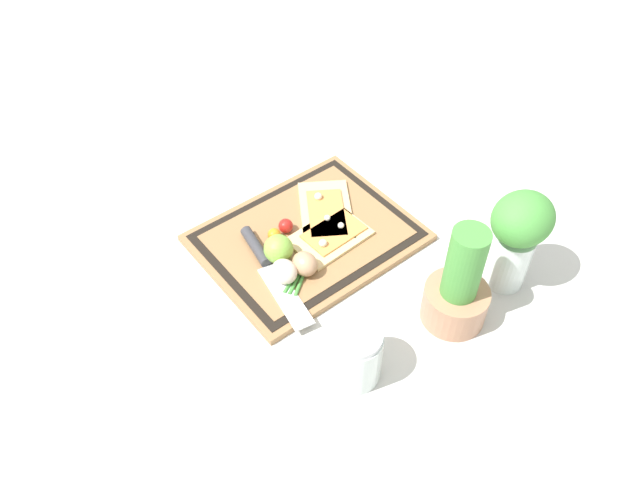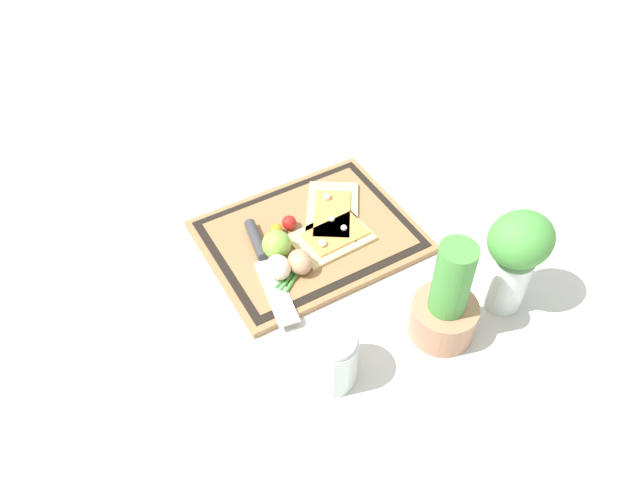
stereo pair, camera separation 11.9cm
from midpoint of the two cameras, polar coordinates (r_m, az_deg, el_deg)
name	(u,v)px [view 2 (the right image)]	position (r m, az deg, el deg)	size (l,w,h in m)	color
ground_plane	(310,239)	(1.26, 1.77, -0.05)	(6.00, 6.00, 0.00)	silver
cutting_board	(310,236)	(1.26, 1.78, 0.21)	(0.41, 0.32, 0.02)	#997047
pizza_slice_near	(332,212)	(1.29, 3.78, 2.48)	(0.18, 0.20, 0.02)	#DBBC7F
pizza_slice_far	(332,237)	(1.24, 3.87, 0.15)	(0.16, 0.11, 0.02)	#DBBC7F
knife	(262,254)	(1.20, -2.53, -1.41)	(0.08, 0.26, 0.02)	silver
egg_brown	(300,262)	(1.17, 1.07, -2.18)	(0.05, 0.05, 0.05)	tan
egg_pink	(278,267)	(1.16, -0.89, -2.67)	(0.05, 0.05, 0.05)	beige
lime	(277,244)	(1.19, -1.14, -0.56)	(0.06, 0.06, 0.06)	#7FB742
cherry_tomato_red	(289,223)	(1.25, -0.12, 1.47)	(0.03, 0.03, 0.03)	red
cherry_tomato_yellow	(276,230)	(1.24, -1.27, 0.77)	(0.03, 0.03, 0.03)	orange
scallion_bunch	(319,240)	(1.23, 2.64, -0.13)	(0.26, 0.17, 0.01)	#47933D
herb_pot	(446,305)	(1.09, 14.57, -5.96)	(0.12, 0.12, 0.22)	#AD7A5B
sauce_jar	(330,359)	(1.03, 4.25, -10.97)	(0.09, 0.09, 0.11)	silver
herb_glass	(516,255)	(1.13, 20.40, -1.42)	(0.12, 0.10, 0.21)	silver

